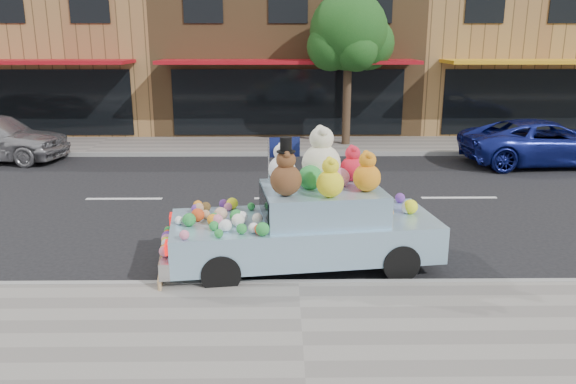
{
  "coord_description": "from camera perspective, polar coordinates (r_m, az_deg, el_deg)",
  "views": [
    {
      "loc": [
        -0.25,
        -12.86,
        3.7
      ],
      "look_at": [
        -0.15,
        -3.96,
        1.25
      ],
      "focal_mm": 35.0,
      "sensor_mm": 36.0,
      "label": 1
    }
  ],
  "objects": [
    {
      "name": "storefront_right",
      "position": [
        26.86,
        22.46,
        14.15
      ],
      "size": [
        10.0,
        9.8,
        7.3
      ],
      "color": "#9B7341",
      "rests_on": "ground"
    },
    {
      "name": "storefront_left",
      "position": [
        26.67,
        -22.85,
        14.11
      ],
      "size": [
        10.0,
        9.8,
        7.3
      ],
      "color": "#9B7341",
      "rests_on": "ground"
    },
    {
      "name": "street_tree",
      "position": [
        19.54,
        6.23,
        15.29
      ],
      "size": [
        3.0,
        2.7,
        5.22
      ],
      "color": "#38281C",
      "rests_on": "ground"
    },
    {
      "name": "near_kerb",
      "position": [
        8.66,
        1.07,
        -9.43
      ],
      "size": [
        60.0,
        0.12,
        0.13
      ],
      "primitive_type": "cube",
      "color": "gray",
      "rests_on": "ground"
    },
    {
      "name": "far_sidewalk",
      "position": [
        19.7,
        0.06,
        4.74
      ],
      "size": [
        60.0,
        3.0,
        0.12
      ],
      "primitive_type": "cube",
      "color": "gray",
      "rests_on": "ground"
    },
    {
      "name": "car_blue",
      "position": [
        18.51,
        24.62,
        4.59
      ],
      "size": [
        4.99,
        2.55,
        1.35
      ],
      "primitive_type": "imported",
      "rotation": [
        0.0,
        0.0,
        1.64
      ],
      "color": "navy",
      "rests_on": "ground"
    },
    {
      "name": "far_kerb",
      "position": [
        18.22,
        0.12,
        3.89
      ],
      "size": [
        60.0,
        0.12,
        0.13
      ],
      "primitive_type": "cube",
      "color": "gray",
      "rests_on": "ground"
    },
    {
      "name": "storefront_mid",
      "position": [
        24.83,
        -0.11,
        15.26
      ],
      "size": [
        10.0,
        9.8,
        7.3
      ],
      "color": "brown",
      "rests_on": "ground"
    },
    {
      "name": "ground",
      "position": [
        13.38,
        0.42,
        -0.66
      ],
      "size": [
        120.0,
        120.0,
        0.0
      ],
      "primitive_type": "plane",
      "color": "black",
      "rests_on": "ground"
    },
    {
      "name": "near_sidewalk",
      "position": [
        7.33,
        1.43,
        -14.39
      ],
      "size": [
        60.0,
        3.0,
        0.12
      ],
      "primitive_type": "cube",
      "color": "gray",
      "rests_on": "ground"
    },
    {
      "name": "art_car",
      "position": [
        9.23,
        1.83,
        -2.87
      ],
      "size": [
        4.68,
        2.34,
        2.3
      ],
      "rotation": [
        0.0,
        0.0,
        0.14
      ],
      "color": "black",
      "rests_on": "ground"
    }
  ]
}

